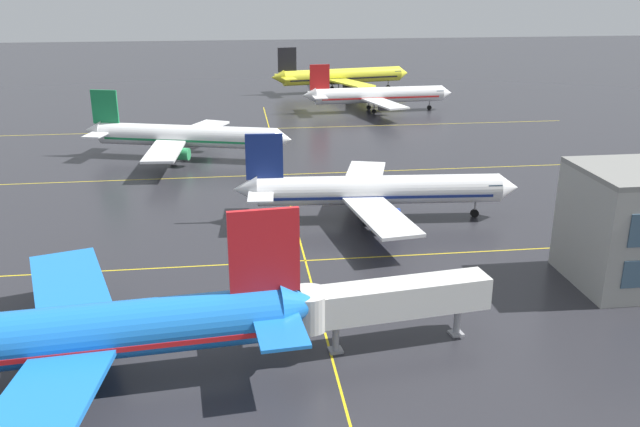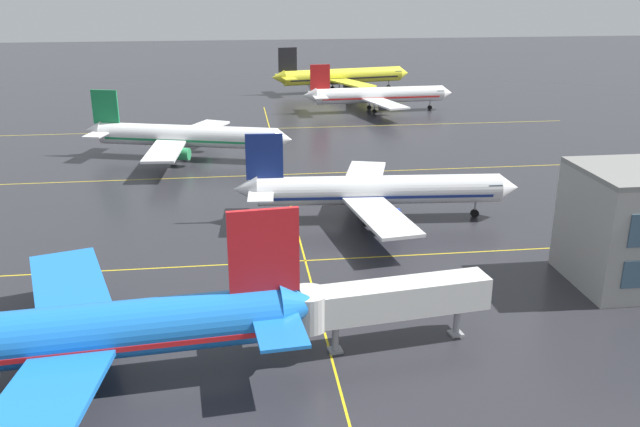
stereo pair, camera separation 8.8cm
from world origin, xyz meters
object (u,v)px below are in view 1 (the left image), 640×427
Objects in this scene: airliner_far_left_stand at (377,95)px; airliner_far_right_stand at (341,76)px; airliner_front_gate at (45,338)px; jet_bridge at (371,302)px; airliner_second_row at (375,190)px; airliner_third_row at (185,136)px.

airliner_far_right_stand reaches higher than airliner_far_left_stand.
airliner_front_gate is 24.53m from jet_bridge.
airliner_far_right_stand reaches higher than airliner_second_row.
airliner_far_left_stand is at bearing 65.99° from airliner_front_gate.
airliner_third_row is at bearing 85.00° from airliner_front_gate.
airliner_far_right_stand is at bearing 83.43° from airliner_second_row.
airliner_third_row is (5.83, 66.69, -0.63)m from airliner_front_gate.
airliner_front_gate is 2.37× the size of jet_bridge.
airliner_far_right_stand is 129.80m from jet_bridge.
airliner_far_right_stand is at bearing 60.75° from airliner_third_row.
airliner_far_right_stand is at bearing 82.04° from jet_bridge.
jet_bridge is at bearing -73.77° from airliner_third_row.
airliner_second_row is 99.03m from airliner_far_right_stand.
airliner_front_gate reaches higher than jet_bridge.
airliner_third_row reaches higher than airliner_second_row.
jet_bridge is (-17.97, -128.55, 0.01)m from airliner_far_right_stand.
airliner_second_row reaches higher than airliner_far_left_stand.
airliner_second_row is 0.94× the size of airliner_far_right_stand.
airliner_far_left_stand is (40.24, 36.73, -0.13)m from airliner_third_row.
airliner_far_right_stand is at bearing 97.63° from airliner_far_left_stand.
airliner_third_row is 74.59m from airliner_far_right_stand.
jet_bridge is (24.31, 3.23, -0.36)m from airliner_front_gate.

